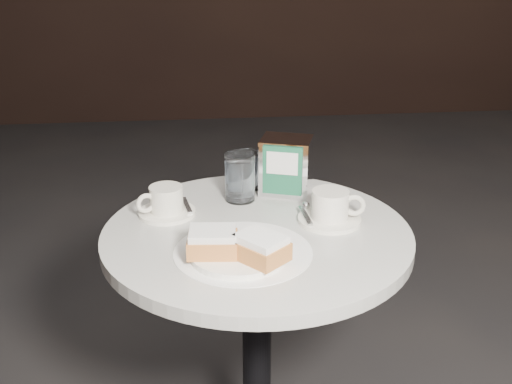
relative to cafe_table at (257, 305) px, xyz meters
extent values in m
cylinder|color=black|center=(0.00, 0.00, -0.18)|extent=(0.07, 0.07, 0.70)
cylinder|color=silver|center=(0.00, 0.00, 0.18)|extent=(0.70, 0.70, 0.03)
cylinder|color=white|center=(-0.04, -0.10, 0.20)|extent=(0.33, 0.33, 0.00)
cylinder|color=white|center=(-0.05, -0.12, 0.21)|extent=(0.27, 0.27, 0.01)
cube|color=#CC7E3E|center=(-0.10, -0.13, 0.23)|extent=(0.11, 0.09, 0.04)
cube|color=white|center=(-0.10, -0.13, 0.26)|extent=(0.10, 0.08, 0.01)
cube|color=#C87D3D|center=(-0.01, -0.16, 0.23)|extent=(0.13, 0.13, 0.04)
cube|color=white|center=(-0.01, -0.16, 0.26)|extent=(0.12, 0.12, 0.01)
cylinder|color=white|center=(-0.20, 0.11, 0.20)|extent=(0.18, 0.18, 0.01)
cylinder|color=silver|center=(-0.20, 0.11, 0.24)|extent=(0.11, 0.11, 0.06)
cylinder|color=#926C4F|center=(-0.20, 0.11, 0.26)|extent=(0.10, 0.10, 0.00)
torus|color=beige|center=(-0.25, 0.09, 0.24)|extent=(0.05, 0.03, 0.05)
cube|color=silver|center=(-0.16, 0.13, 0.21)|extent=(0.03, 0.09, 0.00)
sphere|color=#BAB9BE|center=(-0.18, 0.17, 0.21)|extent=(0.02, 0.02, 0.02)
cylinder|color=white|center=(0.17, 0.03, 0.20)|extent=(0.17, 0.17, 0.01)
cylinder|color=white|center=(0.17, 0.03, 0.24)|extent=(0.10, 0.10, 0.07)
cylinder|color=#916B4F|center=(0.17, 0.03, 0.27)|extent=(0.09, 0.09, 0.00)
torus|color=beige|center=(0.23, 0.02, 0.24)|extent=(0.05, 0.02, 0.05)
cube|color=#B0B1B5|center=(0.12, 0.04, 0.21)|extent=(0.02, 0.10, 0.00)
sphere|color=silver|center=(0.13, 0.09, 0.21)|extent=(0.02, 0.02, 0.02)
cylinder|color=white|center=(-0.02, 0.18, 0.26)|extent=(0.08, 0.08, 0.12)
cylinder|color=silver|center=(-0.02, 0.18, 0.25)|extent=(0.07, 0.07, 0.10)
cylinder|color=white|center=(0.00, 0.25, 0.25)|extent=(0.08, 0.08, 0.10)
cylinder|color=white|center=(0.00, 0.25, 0.24)|extent=(0.07, 0.07, 0.09)
cube|color=white|center=(0.10, 0.22, 0.27)|extent=(0.15, 0.13, 0.14)
cube|color=#1A5D3F|center=(0.08, 0.17, 0.28)|extent=(0.09, 0.03, 0.12)
cube|color=white|center=(0.08, 0.16, 0.30)|extent=(0.07, 0.03, 0.06)
camera|label=1|loc=(-0.13, -1.30, 0.83)|focal=45.00mm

